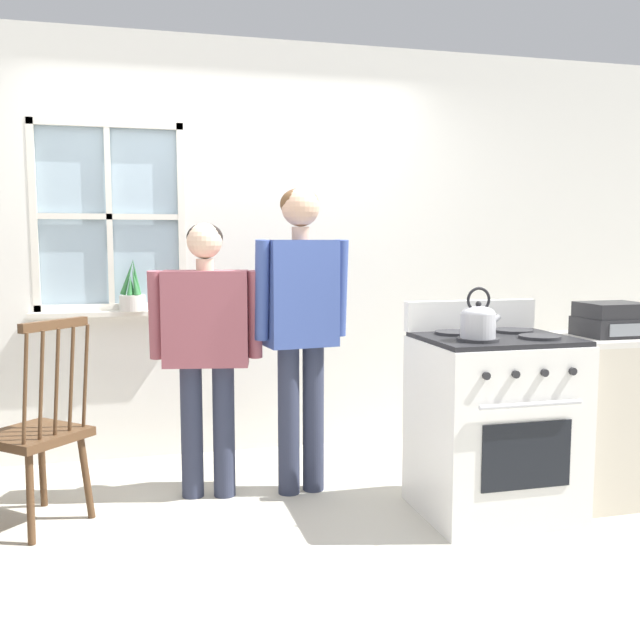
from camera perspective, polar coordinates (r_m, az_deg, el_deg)
ground_plane at (r=3.64m, az=-3.77°, el=-16.36°), size 16.00×16.00×0.00m
wall_back at (r=4.75m, az=-6.70°, el=5.50°), size 6.40×0.16×2.70m
chair_by_window at (r=3.80m, az=-21.64°, el=-8.52°), size 0.58×0.58×1.04m
person_elderly_left at (r=3.90m, az=-9.09°, el=-1.09°), size 0.61×0.29×1.50m
person_teen_center at (r=3.91m, az=-1.55°, el=0.79°), size 0.54×0.26×1.69m
stove at (r=3.81m, az=13.71°, el=-8.01°), size 0.75×0.68×1.08m
kettle at (r=3.52m, az=12.55°, el=-0.03°), size 0.21×0.17×0.25m
potted_plant at (r=4.63m, az=-14.77°, el=1.85°), size 0.16×0.16×0.33m
side_counter at (r=4.21m, az=21.86°, el=-7.25°), size 0.55×0.50×0.90m
stereo at (r=4.10m, az=22.34°, el=0.01°), size 0.34×0.29×0.18m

